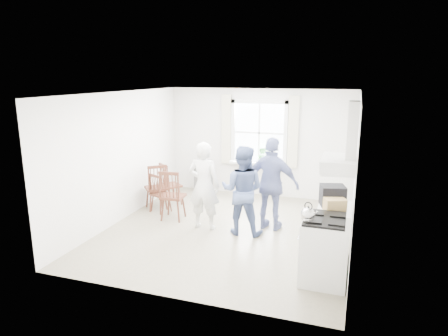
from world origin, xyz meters
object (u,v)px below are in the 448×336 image
gas_stove (325,249)px  low_cabinet (333,234)px  windsor_chair_c (157,182)px  person_right (272,184)px  person_left (204,186)px  person_mid (242,190)px  windsor_chair_b (157,189)px  windsor_chair_a (171,190)px  stereo_stack (333,196)px

gas_stove → low_cabinet: gas_stove is taller
windsor_chair_c → person_right: bearing=-6.3°
person_left → person_mid: 0.76m
windsor_chair_b → gas_stove: bearing=-26.7°
gas_stove → person_mid: 2.12m
gas_stove → windsor_chair_a: 3.50m
low_cabinet → stereo_stack: 0.62m
low_cabinet → windsor_chair_a: bearing=166.3°
windsor_chair_c → person_left: size_ratio=0.61×
person_mid → person_right: 0.61m
stereo_stack → person_right: 1.52m
stereo_stack → windsor_chair_c: 3.99m
windsor_chair_c → low_cabinet: bearing=-18.8°
windsor_chair_b → person_mid: person_mid is taller
person_left → person_right: size_ratio=0.95×
stereo_stack → person_mid: bearing=160.4°
gas_stove → stereo_stack: 0.94m
stereo_stack → windsor_chair_c: bearing=161.6°
person_right → person_mid: bearing=46.5°
stereo_stack → person_mid: person_mid is taller
windsor_chair_c → person_right: size_ratio=0.58×
windsor_chair_a → person_left: bearing=-11.4°
windsor_chair_b → person_mid: (2.04, -0.52, 0.31)m
windsor_chair_c → person_mid: size_ratio=0.62×
gas_stove → windsor_chair_b: size_ratio=1.29×
stereo_stack → gas_stove: bearing=-91.8°
windsor_chair_c → person_mid: (2.12, -0.67, 0.21)m
person_left → person_mid: bearing=179.8°
stereo_stack → windsor_chair_c: (-3.76, 1.25, -0.43)m
windsor_chair_a → person_mid: bearing=-6.0°
windsor_chair_b → person_mid: bearing=-14.2°
low_cabinet → windsor_chair_b: size_ratio=1.04×
person_left → windsor_chair_a: bearing=-11.4°
windsor_chair_a → person_mid: person_mid is taller
windsor_chair_b → person_mid: size_ratio=0.52×
gas_stove → low_cabinet: bearing=84.3°
low_cabinet → person_mid: person_mid is taller
stereo_stack → low_cabinet: bearing=-42.1°
stereo_stack → person_left: (-2.40, 0.59, -0.21)m
person_left → person_right: bearing=-163.0°
windsor_chair_a → windsor_chair_c: (-0.58, 0.51, -0.01)m
stereo_stack → windsor_chair_a: 3.30m
stereo_stack → windsor_chair_b: (-3.68, 1.10, -0.53)m
person_right → gas_stove: bearing=131.6°
gas_stove → person_left: size_ratio=0.66×
windsor_chair_b → windsor_chair_a: bearing=-35.6°
windsor_chair_a → person_left: person_left is taller
gas_stove → stereo_stack: bearing=88.2°
person_left → person_right: person_right is taller
person_left → stereo_stack: bearing=166.3°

